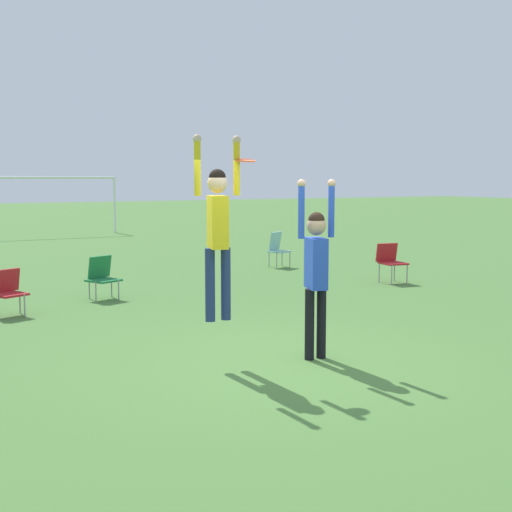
{
  "coord_description": "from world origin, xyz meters",
  "views": [
    {
      "loc": [
        -4.41,
        -7.45,
        2.29
      ],
      "look_at": [
        -0.09,
        0.43,
        1.3
      ],
      "focal_mm": 50.0,
      "sensor_mm": 36.0,
      "label": 1
    }
  ],
  "objects_px": {
    "person_defending": "(316,264)",
    "camping_chair_2": "(277,247)",
    "camping_chair_0": "(390,259)",
    "camping_chair_3": "(8,289)",
    "frisbee": "(245,160)",
    "camping_chair_1": "(102,275)",
    "person_jumping": "(218,222)"
  },
  "relations": [
    {
      "from": "person_jumping",
      "to": "camping_chair_0",
      "type": "height_order",
      "value": "person_jumping"
    },
    {
      "from": "person_jumping",
      "to": "person_defending",
      "type": "relative_size",
      "value": 0.99
    },
    {
      "from": "camping_chair_0",
      "to": "camping_chair_3",
      "type": "bearing_deg",
      "value": 7.03
    },
    {
      "from": "person_jumping",
      "to": "camping_chair_0",
      "type": "relative_size",
      "value": 2.62
    },
    {
      "from": "frisbee",
      "to": "camping_chair_1",
      "type": "height_order",
      "value": "frisbee"
    },
    {
      "from": "person_jumping",
      "to": "frisbee",
      "type": "bearing_deg",
      "value": -81.95
    },
    {
      "from": "camping_chair_0",
      "to": "camping_chair_3",
      "type": "relative_size",
      "value": 1.12
    },
    {
      "from": "person_jumping",
      "to": "frisbee",
      "type": "relative_size",
      "value": 8.61
    },
    {
      "from": "person_jumping",
      "to": "camping_chair_1",
      "type": "bearing_deg",
      "value": 15.17
    },
    {
      "from": "camping_chair_3",
      "to": "person_defending",
      "type": "bearing_deg",
      "value": 96.69
    },
    {
      "from": "camping_chair_1",
      "to": "camping_chair_3",
      "type": "relative_size",
      "value": 1.06
    },
    {
      "from": "person_jumping",
      "to": "camping_chair_3",
      "type": "xyz_separation_m",
      "value": [
        -1.71,
        4.51,
        -1.31
      ]
    },
    {
      "from": "camping_chair_0",
      "to": "camping_chair_3",
      "type": "distance_m",
      "value": 8.01
    },
    {
      "from": "camping_chair_3",
      "to": "person_jumping",
      "type": "bearing_deg",
      "value": 86.64
    },
    {
      "from": "person_defending",
      "to": "camping_chair_0",
      "type": "xyz_separation_m",
      "value": [
        5.11,
        4.76,
        -0.7
      ]
    },
    {
      "from": "person_defending",
      "to": "camping_chair_2",
      "type": "distance_m",
      "value": 9.42
    },
    {
      "from": "person_defending",
      "to": "camping_chair_1",
      "type": "bearing_deg",
      "value": -152.88
    },
    {
      "from": "person_defending",
      "to": "camping_chair_0",
      "type": "height_order",
      "value": "person_defending"
    },
    {
      "from": "camping_chair_2",
      "to": "camping_chair_3",
      "type": "xyz_separation_m",
      "value": [
        -7.24,
        -3.47,
        -0.07
      ]
    },
    {
      "from": "frisbee",
      "to": "camping_chair_3",
      "type": "xyz_separation_m",
      "value": [
        -2.06,
        4.56,
        -2.06
      ]
    },
    {
      "from": "person_jumping",
      "to": "person_defending",
      "type": "xyz_separation_m",
      "value": [
        1.19,
        -0.36,
        -0.53
      ]
    },
    {
      "from": "camping_chair_0",
      "to": "camping_chair_2",
      "type": "bearing_deg",
      "value": -70.06
    },
    {
      "from": "frisbee",
      "to": "camping_chair_2",
      "type": "xyz_separation_m",
      "value": [
        5.18,
        8.03,
        -1.98
      ]
    },
    {
      "from": "camping_chair_0",
      "to": "camping_chair_2",
      "type": "distance_m",
      "value": 3.66
    },
    {
      "from": "person_defending",
      "to": "camping_chair_0",
      "type": "bearing_deg",
      "value": 149.57
    },
    {
      "from": "person_defending",
      "to": "frisbee",
      "type": "relative_size",
      "value": 8.7
    },
    {
      "from": "camping_chair_0",
      "to": "camping_chair_2",
      "type": "relative_size",
      "value": 0.95
    },
    {
      "from": "camping_chair_0",
      "to": "frisbee",
      "type": "bearing_deg",
      "value": 44.59
    },
    {
      "from": "camping_chair_0",
      "to": "camping_chair_3",
      "type": "height_order",
      "value": "camping_chair_0"
    },
    {
      "from": "frisbee",
      "to": "camping_chair_1",
      "type": "relative_size",
      "value": 0.32
    },
    {
      "from": "frisbee",
      "to": "camping_chair_3",
      "type": "height_order",
      "value": "frisbee"
    },
    {
      "from": "person_jumping",
      "to": "camping_chair_3",
      "type": "relative_size",
      "value": 2.93
    }
  ]
}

